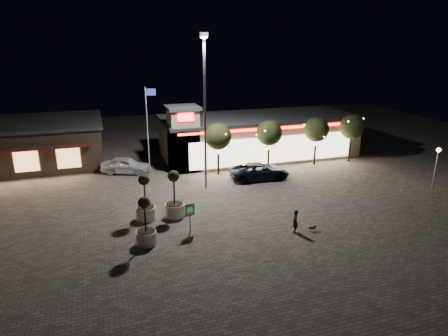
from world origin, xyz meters
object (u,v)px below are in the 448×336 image
object	(u,v)px
pedestrian	(295,221)
valet_sign	(190,212)
pickup_truck	(260,171)
planter_left	(146,205)
planter_mid	(146,230)
white_sedan	(126,165)

from	to	relation	value
pedestrian	valet_sign	distance (m)	6.71
pickup_truck	pedestrian	xyz separation A→B (m)	(-1.93, -10.43, 0.03)
pickup_truck	planter_left	xyz separation A→B (m)	(-10.71, -5.49, 0.28)
pickup_truck	planter_left	world-z (taller)	planter_left
pedestrian	planter_left	bearing A→B (deg)	-101.20
pedestrian	valet_sign	size ratio (longest dim) A/B	0.78
planter_mid	pickup_truck	bearing A→B (deg)	39.12
pickup_truck	planter_left	distance (m)	12.04
pedestrian	valet_sign	world-z (taller)	valet_sign
white_sedan	planter_left	xyz separation A→B (m)	(0.45, -10.79, 0.25)
pickup_truck	valet_sign	size ratio (longest dim) A/B	2.71
pickup_truck	valet_sign	bearing A→B (deg)	138.78
white_sedan	pickup_truck	bearing A→B (deg)	-92.22
white_sedan	pedestrian	bearing A→B (deg)	-126.40
planter_left	valet_sign	xyz separation A→B (m)	(2.45, -2.82, 0.36)
white_sedan	pedestrian	xyz separation A→B (m)	(9.24, -15.73, -0.01)
pickup_truck	white_sedan	bearing A→B (deg)	68.23
planter_mid	valet_sign	distance (m)	3.01
planter_mid	valet_sign	bearing A→B (deg)	14.68
white_sedan	valet_sign	size ratio (longest dim) A/B	2.30
valet_sign	white_sedan	bearing A→B (deg)	102.01
pedestrian	planter_mid	distance (m)	9.32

